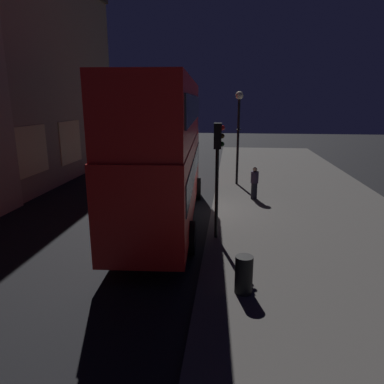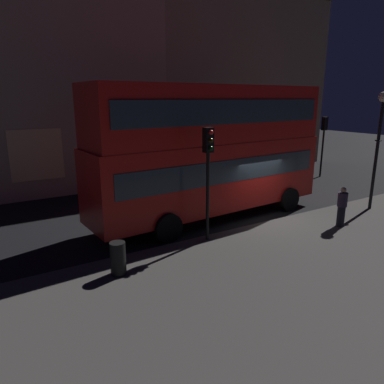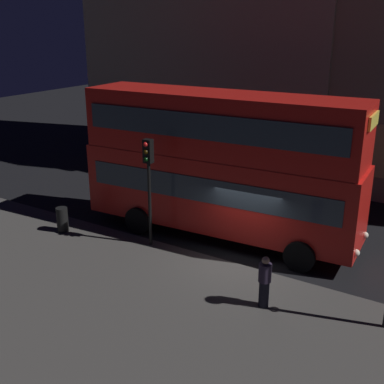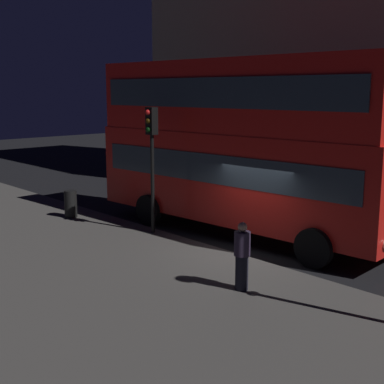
{
  "view_description": "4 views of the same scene",
  "coord_description": "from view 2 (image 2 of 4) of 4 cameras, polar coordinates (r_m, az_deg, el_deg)",
  "views": [
    {
      "loc": [
        -15.28,
        -1.22,
        4.86
      ],
      "look_at": [
        -1.82,
        0.25,
        1.36
      ],
      "focal_mm": 33.11,
      "sensor_mm": 36.0,
      "label": 1
    },
    {
      "loc": [
        -10.3,
        -10.88,
        5.1
      ],
      "look_at": [
        -3.19,
        0.6,
        1.56
      ],
      "focal_mm": 33.67,
      "sensor_mm": 36.0,
      "label": 2
    },
    {
      "loc": [
        6.71,
        -14.13,
        8.05
      ],
      "look_at": [
        -2.49,
        0.68,
        1.93
      ],
      "focal_mm": 45.84,
      "sensor_mm": 36.0,
      "label": 3
    },
    {
      "loc": [
        9.62,
        -11.18,
        4.65
      ],
      "look_at": [
        -3.41,
        0.95,
        1.23
      ],
      "focal_mm": 49.51,
      "sensor_mm": 36.0,
      "label": 4
    }
  ],
  "objects": [
    {
      "name": "ground_plane",
      "position": [
        15.83,
        11.08,
        -4.39
      ],
      "size": [
        80.0,
        80.0,
        0.0
      ],
      "primitive_type": "plane",
      "color": "black"
    },
    {
      "name": "litter_bin",
      "position": [
        10.76,
        -11.64,
        -10.27
      ],
      "size": [
        0.45,
        0.45,
        0.99
      ],
      "primitive_type": "cylinder",
      "color": "black",
      "rests_on": "sidewalk_slab"
    },
    {
      "name": "traffic_light_far_side",
      "position": [
        25.21,
        20.12,
        8.61
      ],
      "size": [
        0.34,
        0.37,
        3.92
      ],
      "rotation": [
        0.0,
        0.0,
        3.06
      ],
      "color": "black",
      "rests_on": "ground"
    },
    {
      "name": "sidewalk_slab",
      "position": [
        13.01,
        25.5,
        -9.62
      ],
      "size": [
        44.0,
        8.58,
        0.12
      ],
      "primitive_type": "cube",
      "color": "#423F3D",
      "rests_on": "ground"
    },
    {
      "name": "pedestrian",
      "position": [
        15.42,
        22.65,
        -2.15
      ],
      "size": [
        0.38,
        0.38,
        1.6
      ],
      "rotation": [
        0.0,
        0.0,
        4.41
      ],
      "color": "black",
      "rests_on": "sidewalk_slab"
    },
    {
      "name": "street_lamp",
      "position": [
        18.07,
        27.61,
        8.85
      ],
      "size": [
        0.44,
        0.44,
        5.25
      ],
      "color": "black",
      "rests_on": "sidewalk_slab"
    },
    {
      "name": "double_decker_bus",
      "position": [
        15.11,
        3.15,
        7.18
      ],
      "size": [
        10.9,
        3.21,
        5.6
      ],
      "rotation": [
        0.0,
        0.0,
        0.06
      ],
      "color": "red",
      "rests_on": "ground"
    },
    {
      "name": "building_with_clock",
      "position": [
        23.83,
        -26.73,
        22.58
      ],
      "size": [
        14.92,
        8.03,
        17.94
      ],
      "color": "tan",
      "rests_on": "ground"
    },
    {
      "name": "building_plain_facade",
      "position": [
        29.2,
        2.03,
        19.05
      ],
      "size": [
        16.41,
        9.46,
        14.65
      ],
      "color": "tan",
      "rests_on": "ground"
    },
    {
      "name": "traffic_light_near_kerb",
      "position": [
        12.4,
        2.6,
        4.98
      ],
      "size": [
        0.33,
        0.37,
        4.02
      ],
      "rotation": [
        0.0,
        0.0,
        0.03
      ],
      "color": "black",
      "rests_on": "sidewalk_slab"
    }
  ]
}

